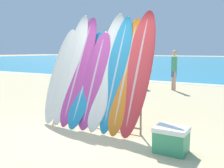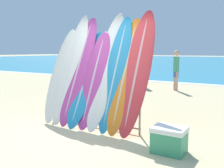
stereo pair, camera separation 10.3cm
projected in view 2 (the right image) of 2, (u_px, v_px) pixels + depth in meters
The scene contains 14 objects.
ground_plane at pixel (74, 138), 4.91m from camera, with size 160.00×160.00×0.00m, color #CCB789.
surfboard_rack at pixel (92, 106), 5.59m from camera, with size 2.27×0.04×0.82m.
surfboard_slot_0 at pixel (61, 74), 6.09m from camera, with size 0.55×0.99×2.14m.
surfboard_slot_1 at pixel (71, 67), 5.99m from camera, with size 0.52×1.21×2.47m.
surfboard_slot_2 at pixel (79, 69), 5.88m from camera, with size 0.57×1.24×2.42m.
surfboard_slot_3 at pixel (86, 78), 5.72m from camera, with size 0.58×1.18×2.07m.
surfboard_slot_4 at pixel (94, 79), 5.57m from camera, with size 0.58×0.98×2.05m.
surfboard_slot_5 at pixel (106, 69), 5.51m from camera, with size 0.57×1.24×2.46m.
surfboard_slot_6 at pixel (116, 72), 5.36m from camera, with size 0.49×1.09×2.37m.
surfboard_slot_7 at pixel (125, 74), 5.25m from camera, with size 0.53×1.12×2.33m.
surfboard_slot_8 at pixel (137, 70), 5.13m from camera, with size 0.57×1.15×2.47m.
person_near_water at pixel (176, 69), 10.60m from camera, with size 0.27×0.28×1.63m.
person_mid_beach at pixel (141, 65), 11.79m from camera, with size 0.29×0.24×1.76m.
cooler_box at pixel (169, 140), 4.17m from camera, with size 0.52×0.41×0.42m.
Camera 2 is at (3.09, -3.67, 1.62)m, focal length 42.00 mm.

